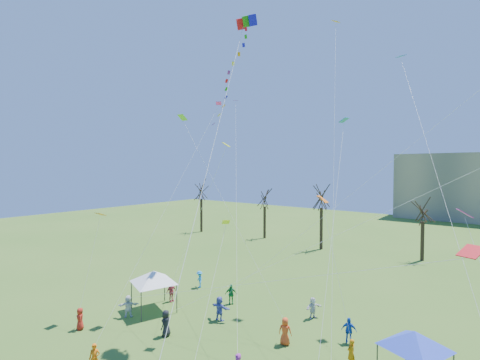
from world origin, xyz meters
The scene contains 6 objects.
bare_tree_row centered at (2.61, 36.14, 6.47)m, with size 69.34×8.41×9.54m.
big_box_kite centered at (-4.01, 9.58, 18.24)m, with size 4.30×8.18×25.41m.
canopy_tent_white centered at (-10.65, 7.43, 2.79)m, with size 4.12×4.12×3.29m.
canopy_tent_blue centered at (8.12, 9.85, 2.55)m, with size 3.74×3.74×3.02m.
festival_crowd centered at (-0.40, 6.85, 0.86)m, with size 26.20×15.32×1.86m.
small_kites_aloft centered at (0.64, 11.20, 13.10)m, with size 28.54×18.24×34.53m.
Camera 1 is at (11.40, -9.59, 11.64)m, focal length 25.00 mm.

